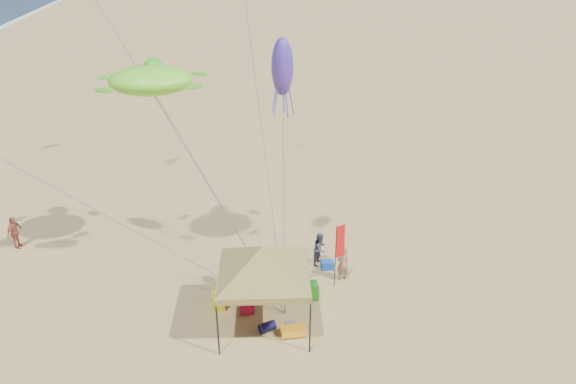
% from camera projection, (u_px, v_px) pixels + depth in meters
% --- Properties ---
extents(ground, '(280.00, 280.00, 0.00)m').
position_uv_depth(ground, '(300.00, 321.00, 20.13)').
color(ground, tan).
rests_on(ground, ground).
extents(canopy_tent, '(6.33, 6.33, 3.93)m').
position_uv_depth(canopy_tent, '(263.00, 249.00, 18.57)').
color(canopy_tent, black).
rests_on(canopy_tent, ground).
extents(feather_flag, '(0.41, 0.19, 2.89)m').
position_uv_depth(feather_flag, '(339.00, 245.00, 21.36)').
color(feather_flag, black).
rests_on(feather_flag, ground).
extents(cooler_red, '(0.54, 0.38, 0.38)m').
position_uv_depth(cooler_red, '(247.00, 308.00, 20.50)').
color(cooler_red, red).
rests_on(cooler_red, ground).
extents(cooler_blue, '(0.54, 0.38, 0.38)m').
position_uv_depth(cooler_blue, '(327.00, 265.00, 23.21)').
color(cooler_blue, '#1644B4').
rests_on(cooler_blue, ground).
extents(bag_navy, '(0.69, 0.54, 0.36)m').
position_uv_depth(bag_navy, '(267.00, 327.00, 19.54)').
color(bag_navy, black).
rests_on(bag_navy, ground).
extents(bag_orange, '(0.54, 0.69, 0.36)m').
position_uv_depth(bag_orange, '(230.00, 278.00, 22.37)').
color(bag_orange, orange).
rests_on(bag_orange, ground).
extents(chair_green, '(0.50, 0.50, 0.70)m').
position_uv_depth(chair_green, '(312.00, 291.00, 21.26)').
color(chair_green, '#207E17').
rests_on(chair_green, ground).
extents(chair_yellow, '(0.50, 0.50, 0.70)m').
position_uv_depth(chair_yellow, '(218.00, 301.00, 20.66)').
color(chair_yellow, yellow).
rests_on(chair_yellow, ground).
extents(crate_grey, '(0.34, 0.30, 0.28)m').
position_uv_depth(crate_grey, '(290.00, 326.00, 19.64)').
color(crate_grey, slate).
rests_on(crate_grey, ground).
extents(beach_cart, '(0.90, 0.50, 0.24)m').
position_uv_depth(beach_cart, '(293.00, 331.00, 19.31)').
color(beach_cart, '#FFA61C').
rests_on(beach_cart, ground).
extents(person_near_a, '(0.66, 0.53, 1.58)m').
position_uv_depth(person_near_a, '(343.00, 263.00, 22.25)').
color(person_near_a, '#9E745A').
rests_on(person_near_a, ground).
extents(person_near_b, '(0.91, 0.94, 1.52)m').
position_uv_depth(person_near_b, '(320.00, 249.00, 23.35)').
color(person_near_b, '#383E4D').
rests_on(person_near_b, ground).
extents(person_near_c, '(1.11, 0.79, 1.57)m').
position_uv_depth(person_near_c, '(233.00, 271.00, 21.76)').
color(person_near_c, silver).
rests_on(person_near_c, ground).
extents(person_far_a, '(0.69, 1.02, 1.60)m').
position_uv_depth(person_far_a, '(15.00, 232.00, 24.57)').
color(person_far_a, '#A85340').
rests_on(person_far_a, ground).
extents(turtle_kite, '(3.33, 2.70, 1.08)m').
position_uv_depth(turtle_kite, '(151.00, 80.00, 20.36)').
color(turtle_kite, '#73E72A').
rests_on(turtle_kite, ground).
extents(squid_kite, '(0.88, 0.88, 2.23)m').
position_uv_depth(squid_kite, '(282.00, 67.00, 20.25)').
color(squid_kite, '#4B30A6').
rests_on(squid_kite, ground).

